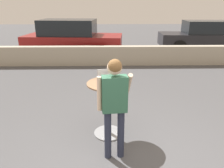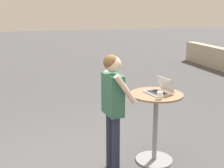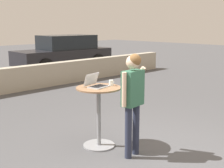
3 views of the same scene
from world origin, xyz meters
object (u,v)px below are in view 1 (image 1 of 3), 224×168
Objects in this scene: laptop at (107,79)px; parked_car_near_street at (72,39)px; coffee_mug at (122,81)px; parked_car_further_down at (205,36)px; cafe_table at (108,103)px; standing_person at (114,99)px.

parked_car_near_street is (-1.63, 6.56, -0.25)m from laptop.
parked_car_further_down is at bearing 58.16° from coffee_mug.
cafe_table is 0.63× the size of standing_person.
laptop reaches higher than cafe_table.
standing_person is at bearing -82.01° from laptop.
parked_car_near_street reaches higher than cafe_table.
coffee_mug is (0.24, -0.06, 0.44)m from cafe_table.
cafe_table is 0.23× the size of parked_car_near_street.
parked_car_further_down is at bearing 59.34° from standing_person.
laptop is (-0.01, 0.05, 0.44)m from cafe_table.
coffee_mug is 8.96m from parked_car_further_down.
coffee_mug is 6.94m from parked_car_near_street.
parked_car_near_street is (-1.64, 6.61, 0.19)m from cafe_table.
cafe_table is at bearing -76.10° from parked_car_near_street.
parked_car_near_street reaches higher than standing_person.
parked_car_near_street is at bearing 103.92° from laptop.
cafe_table is 0.44m from laptop.
standing_person is 7.49m from parked_car_near_street.
coffee_mug is 0.02× the size of parked_car_near_street.
laptop is 9.01m from parked_car_further_down.
coffee_mug is 0.03× the size of parked_car_further_down.
laptop reaches higher than coffee_mug.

